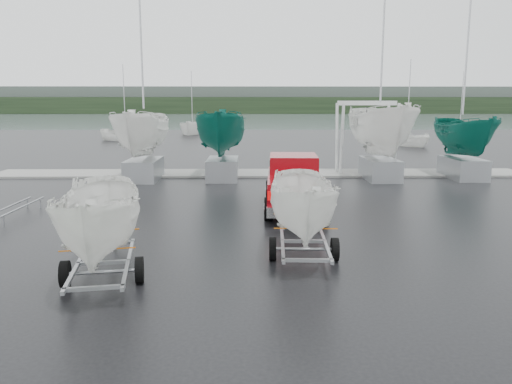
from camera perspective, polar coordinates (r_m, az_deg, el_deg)
name	(u,v)px	position (r m, az deg, el deg)	size (l,w,h in m)	color
ground_plane	(269,233)	(15.69, 1.55, -4.68)	(120.00, 120.00, 0.00)	black
lake	(251,120)	(115.22, -0.55, 8.18)	(300.00, 300.00, 0.00)	gray
dock	(260,173)	(28.44, 0.46, 2.15)	(30.00, 3.00, 0.12)	gray
treeline	(250,105)	(185.16, -0.67, 9.87)	(300.00, 8.00, 6.00)	black
far_hill	(250,100)	(193.15, -0.68, 10.47)	(300.00, 6.00, 10.00)	#4C5651
pickup_truck	(294,181)	(19.35, 4.35, 1.25)	(2.42, 6.02, 1.97)	maroon
trailer_hitched	(305,153)	(12.72, 5.61, 4.42)	(1.82, 3.65, 5.09)	#999BA1
trailer_parked	(97,158)	(11.42, -17.66, 3.77)	(2.07, 3.74, 5.26)	#999BA1
boat_hoist	(366,127)	(28.95, 12.48, 7.27)	(3.30, 2.18, 4.12)	silver
keelboat_0	(141,102)	(26.73, -12.96, 9.98)	(2.54, 3.20, 10.72)	#999BA1
keelboat_1	(222,102)	(26.39, -3.91, 10.26)	(2.56, 3.20, 7.90)	#999BA1
keelboat_2	(383,92)	(27.07, 14.34, 10.98)	(2.86, 3.20, 11.04)	#999BA1
keelboat_3	(467,113)	(28.86, 22.94, 8.36)	(2.22, 3.20, 10.39)	#999BA1
moored_boat_0	(126,140)	(55.71, -14.62, 5.72)	(2.59, 2.55, 10.92)	white
moored_boat_1	(193,134)	(65.56, -7.26, 6.59)	(2.85, 2.91, 11.54)	white
moored_boat_2	(406,145)	(49.63, 16.81, 5.11)	(2.73, 2.76, 10.83)	white
moored_boat_3	(459,134)	(71.41, 22.23, 6.21)	(2.88, 2.93, 11.26)	white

